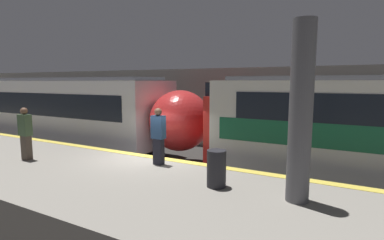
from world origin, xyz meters
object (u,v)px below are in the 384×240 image
object	(u,v)px
support_pillar_near	(301,113)
person_walking	(158,135)
train_modern	(43,111)
trash_bin	(216,168)
person_waiting	(25,132)

from	to	relation	value
support_pillar_near	person_walking	bearing A→B (deg)	168.12
train_modern	support_pillar_near	bearing A→B (deg)	-16.68
support_pillar_near	trash_bin	xyz separation A→B (m)	(-1.77, -0.04, -1.36)
person_walking	support_pillar_near	bearing A→B (deg)	-11.88
person_waiting	trash_bin	distance (m)	6.16
support_pillar_near	train_modern	bearing A→B (deg)	163.32
trash_bin	person_waiting	bearing A→B (deg)	-174.03
support_pillar_near	trash_bin	world-z (taller)	support_pillar_near
person_waiting	trash_bin	size ratio (longest dim) A/B	1.90
support_pillar_near	train_modern	world-z (taller)	support_pillar_near
person_walking	trash_bin	size ratio (longest dim) A/B	1.93
trash_bin	train_modern	bearing A→B (deg)	160.94
train_modern	person_waiting	bearing A→B (deg)	-37.95
train_modern	person_waiting	xyz separation A→B (m)	(6.33, -4.94, 0.06)
train_modern	person_waiting	size ratio (longest dim) A/B	12.11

